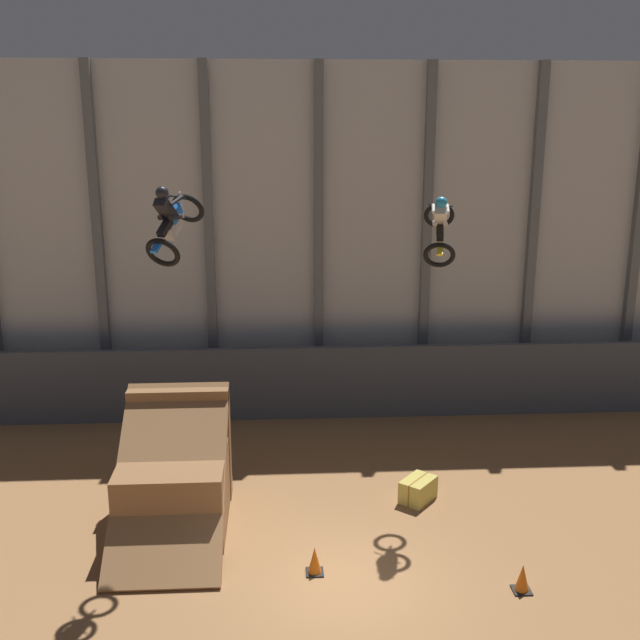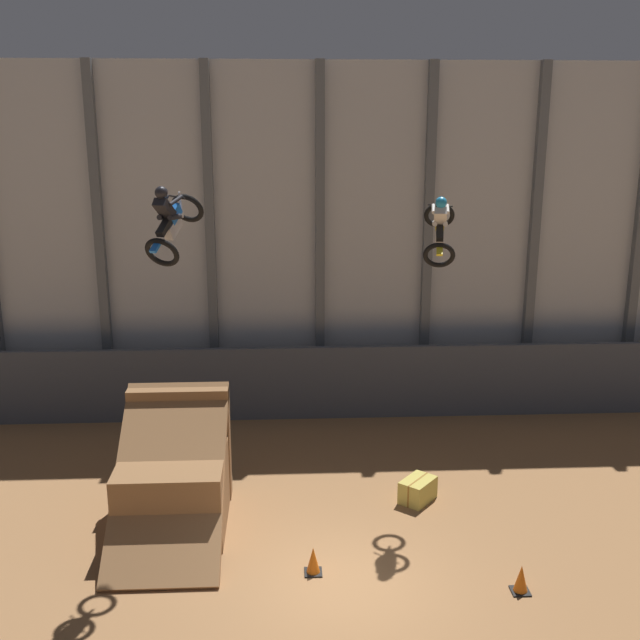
% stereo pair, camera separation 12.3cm
% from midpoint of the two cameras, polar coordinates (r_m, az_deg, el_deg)
% --- Properties ---
extents(ground_plane, '(60.00, 60.00, 0.00)m').
position_cam_midpoint_polar(ground_plane, '(15.79, 1.81, -19.51)').
color(ground_plane, '#996B42').
extents(arena_back_wall, '(32.00, 0.40, 10.73)m').
position_cam_midpoint_polar(arena_back_wall, '(23.52, -0.27, 6.11)').
color(arena_back_wall, silver).
rests_on(arena_back_wall, ground_plane).
extents(lower_barrier, '(31.36, 0.20, 2.29)m').
position_cam_midpoint_polar(lower_barrier, '(23.17, -0.08, -4.79)').
color(lower_barrier, '#474C56').
rests_on(lower_barrier, ground_plane).
extents(dirt_ramp, '(2.38, 4.21, 2.98)m').
position_cam_midpoint_polar(dirt_ramp, '(17.82, -11.12, -11.70)').
color(dirt_ramp, olive).
rests_on(dirt_ramp, ground_plane).
extents(rider_bike_left_air, '(1.26, 1.85, 1.70)m').
position_cam_midpoint_polar(rider_bike_left_air, '(15.70, -11.43, 7.35)').
color(rider_bike_left_air, black).
extents(rider_bike_right_air, '(1.02, 1.86, 1.70)m').
position_cam_midpoint_polar(rider_bike_right_air, '(17.64, 8.90, 6.97)').
color(rider_bike_right_air, black).
extents(traffic_cone_near_ramp, '(0.36, 0.36, 0.58)m').
position_cam_midpoint_polar(traffic_cone_near_ramp, '(15.97, -0.64, -17.87)').
color(traffic_cone_near_ramp, black).
rests_on(traffic_cone_near_ramp, ground_plane).
extents(traffic_cone_arena_edge, '(0.36, 0.36, 0.58)m').
position_cam_midpoint_polar(traffic_cone_arena_edge, '(15.94, 14.94, -18.48)').
color(traffic_cone_arena_edge, black).
rests_on(traffic_cone_arena_edge, ground_plane).
extents(hay_bale_trackside, '(1.04, 1.07, 0.57)m').
position_cam_midpoint_polar(hay_bale_trackside, '(18.76, 7.29, -12.70)').
color(hay_bale_trackside, '#CCB751').
rests_on(hay_bale_trackside, ground_plane).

